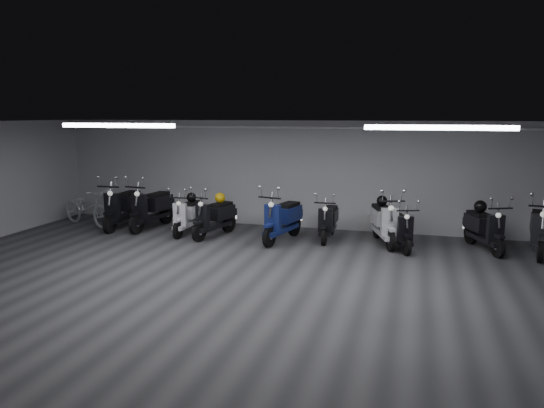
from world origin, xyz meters
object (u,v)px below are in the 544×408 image
(scooter_5, at_px, (328,215))
(bicycle, at_px, (87,203))
(scooter_2, at_px, (188,209))
(helmet_1, at_px, (480,206))
(scooter_4, at_px, (282,212))
(scooter_1, at_px, (151,201))
(scooter_6, at_px, (384,215))
(scooter_0, at_px, (123,200))
(helmet_2, at_px, (382,201))
(helmet_3, at_px, (220,198))
(scooter_7, at_px, (400,223))
(helmet_0, at_px, (191,197))
(scooter_8, at_px, (485,222))
(scooter_9, at_px, (541,222))
(scooter_3, at_px, (214,211))

(scooter_5, bearing_deg, bicycle, -178.33)
(scooter_2, distance_m, helmet_1, 6.87)
(scooter_4, xyz_separation_m, helmet_1, (4.37, 0.64, 0.24))
(scooter_1, xyz_separation_m, scooter_2, (1.15, -0.25, -0.11))
(scooter_1, bearing_deg, helmet_1, 8.29)
(scooter_5, bearing_deg, scooter_2, -174.75)
(scooter_4, height_order, bicycle, scooter_4)
(scooter_6, xyz_separation_m, helmet_1, (2.06, 0.28, 0.25))
(scooter_1, xyz_separation_m, bicycle, (-1.85, -0.13, -0.13))
(scooter_0, height_order, scooter_4, scooter_0)
(bicycle, xyz_separation_m, helmet_2, (7.71, 0.39, 0.37))
(scooter_2, xyz_separation_m, helmet_3, (0.83, 0.11, 0.31))
(scooter_2, distance_m, scooter_7, 5.14)
(scooter_7, height_order, helmet_0, scooter_7)
(scooter_0, xyz_separation_m, helmet_3, (2.74, -0.01, 0.19))
(scooter_0, relative_size, scooter_7, 1.23)
(scooter_0, xyz_separation_m, helmet_0, (1.91, 0.11, 0.15))
(scooter_7, bearing_deg, scooter_8, -7.41)
(scooter_2, height_order, bicycle, scooter_2)
(scooter_0, bearing_deg, scooter_6, -0.52)
(scooter_2, height_order, helmet_1, scooter_2)
(helmet_1, bearing_deg, scooter_2, -175.43)
(helmet_3, bearing_deg, scooter_0, 179.73)
(scooter_1, xyz_separation_m, scooter_6, (5.94, 0.01, -0.04))
(bicycle, height_order, helmet_3, bicycle)
(scooter_2, relative_size, helmet_2, 6.74)
(scooter_5, bearing_deg, helmet_2, 7.93)
(scooter_4, xyz_separation_m, helmet_3, (-1.64, 0.20, 0.23))
(scooter_1, xyz_separation_m, helmet_2, (5.86, 0.26, 0.25))
(scooter_4, height_order, scooter_6, scooter_4)
(scooter_2, distance_m, helmet_2, 4.74)
(scooter_2, distance_m, scooter_4, 2.47)
(scooter_9, xyz_separation_m, helmet_3, (-7.19, -0.17, 0.22))
(scooter_5, relative_size, helmet_2, 6.63)
(helmet_0, xyz_separation_m, helmet_2, (4.70, 0.28, 0.09))
(scooter_7, relative_size, helmet_3, 6.27)
(scooter_3, relative_size, scooter_6, 0.94)
(scooter_0, xyz_separation_m, scooter_8, (8.84, 0.20, -0.09))
(scooter_4, distance_m, helmet_2, 2.33)
(bicycle, bearing_deg, helmet_0, -68.20)
(scooter_4, bearing_deg, scooter_1, -172.25)
(scooter_5, bearing_deg, scooter_9, -1.05)
(scooter_1, xyz_separation_m, scooter_8, (8.08, 0.07, -0.08))
(scooter_3, distance_m, scooter_8, 6.19)
(scooter_0, relative_size, scooter_9, 1.03)
(scooter_7, xyz_separation_m, bicycle, (-8.15, 0.17, 0.01))
(scooter_1, bearing_deg, scooter_8, 6.68)
(scooter_6, height_order, helmet_0, scooter_6)
(scooter_0, height_order, scooter_3, scooter_0)
(scooter_8, distance_m, helmet_0, 6.93)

